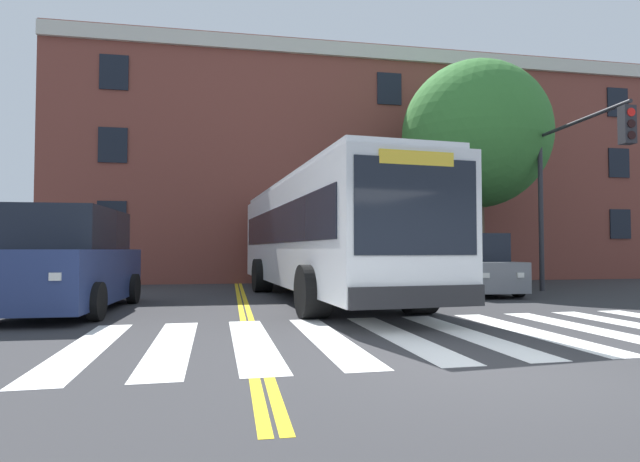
# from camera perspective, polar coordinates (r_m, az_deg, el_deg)

# --- Properties ---
(ground_plane) EXTENTS (120.00, 120.00, 0.00)m
(ground_plane) POSITION_cam_1_polar(r_m,az_deg,el_deg) (6.46, 18.06, -14.46)
(ground_plane) COLOR #303033
(crosswalk) EXTENTS (11.22, 4.62, 0.01)m
(crosswalk) POSITION_cam_1_polar(r_m,az_deg,el_deg) (8.49, 12.78, -11.48)
(crosswalk) COLOR white
(crosswalk) RESTS_ON ground
(lane_line_yellow_inner) EXTENTS (0.12, 36.00, 0.01)m
(lane_line_yellow_inner) POSITION_cam_1_polar(r_m,az_deg,el_deg) (21.76, -9.60, -5.76)
(lane_line_yellow_inner) COLOR gold
(lane_line_yellow_inner) RESTS_ON ground
(lane_line_yellow_outer) EXTENTS (0.12, 36.00, 0.01)m
(lane_line_yellow_outer) POSITION_cam_1_polar(r_m,az_deg,el_deg) (21.76, -9.18, -5.76)
(lane_line_yellow_outer) COLOR gold
(lane_line_yellow_outer) RESTS_ON ground
(city_bus) EXTENTS (3.66, 12.37, 3.30)m
(city_bus) POSITION_cam_1_polar(r_m,az_deg,el_deg) (14.08, -0.06, -0.40)
(city_bus) COLOR white
(city_bus) RESTS_ON ground
(car_navy_near_lane) EXTENTS (2.33, 5.27, 2.31)m
(car_navy_near_lane) POSITION_cam_1_polar(r_m,az_deg,el_deg) (12.52, -26.50, -3.26)
(car_navy_near_lane) COLOR navy
(car_navy_near_lane) RESTS_ON ground
(car_grey_far_lane) EXTENTS (2.11, 4.17, 1.88)m
(car_grey_far_lane) POSITION_cam_1_polar(r_m,az_deg,el_deg) (16.48, 16.89, -3.90)
(car_grey_far_lane) COLOR slate
(car_grey_far_lane) RESTS_ON ground
(traffic_light_near_corner) EXTENTS (0.44, 4.23, 5.56)m
(traffic_light_near_corner) POSITION_cam_1_polar(r_m,az_deg,el_deg) (17.17, 26.89, 6.29)
(traffic_light_near_corner) COLOR #28282D
(traffic_light_near_corner) RESTS_ON ground
(street_tree_curbside_large) EXTENTS (6.89, 6.83, 8.53)m
(street_tree_curbside_large) POSITION_cam_1_polar(r_m,az_deg,el_deg) (20.16, 17.34, 10.37)
(street_tree_curbside_large) COLOR brown
(street_tree_curbside_large) RESTS_ON ground
(building_facade) EXTENTS (28.51, 9.36, 10.41)m
(building_facade) POSITION_cam_1_polar(r_m,az_deg,el_deg) (26.49, 4.81, 6.17)
(building_facade) COLOR brown
(building_facade) RESTS_ON ground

